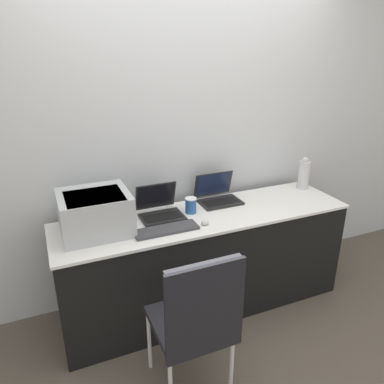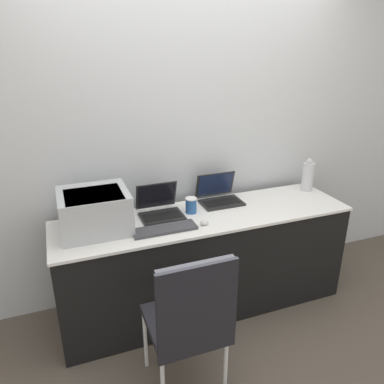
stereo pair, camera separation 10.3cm
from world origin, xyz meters
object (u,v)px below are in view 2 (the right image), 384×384
external_keyboard (165,229)px  chair (191,316)px  laptop_left (160,209)px  mouse (204,223)px  laptop_right (219,196)px  metal_pitcher (308,176)px  coffee_cup (191,205)px  printer (94,210)px

external_keyboard → chair: chair is taller
laptop_left → mouse: laptop_left is taller
chair → laptop_right: bearing=57.8°
metal_pitcher → external_keyboard: bearing=-168.2°
chair → metal_pitcher: bearing=33.2°
coffee_cup → mouse: 0.23m
printer → laptop_right: 0.98m
laptop_right → coffee_cup: bearing=-158.0°
laptop_left → mouse: bearing=-48.0°
coffee_cup → metal_pitcher: metal_pitcher is taller
external_keyboard → mouse: size_ratio=7.49×
mouse → metal_pitcher: bearing=15.9°
mouse → metal_pitcher: (1.07, 0.30, 0.11)m
external_keyboard → coffee_cup: (0.26, 0.20, 0.05)m
laptop_right → external_keyboard: bearing=-149.8°
coffee_cup → chair: chair is taller
external_keyboard → metal_pitcher: metal_pitcher is taller
laptop_left → mouse: 0.36m
coffee_cup → chair: (-0.32, -0.83, -0.26)m
mouse → coffee_cup: bearing=92.9°
mouse → laptop_left: bearing=132.0°
external_keyboard → printer: bearing=157.4°
mouse → chair: bearing=-118.3°
laptop_right → mouse: (-0.27, -0.34, -0.03)m
mouse → laptop_right: bearing=51.6°
coffee_cup → metal_pitcher: bearing=4.1°
printer → external_keyboard: bearing=-22.6°
coffee_cup → metal_pitcher: size_ratio=0.41×
laptop_right → chair: 1.14m
laptop_right → external_keyboard: laptop_right is taller
chair → mouse: bearing=61.7°
coffee_cup → mouse: (0.01, -0.22, -0.04)m
mouse → metal_pitcher: size_ratio=0.21×
printer → mouse: (0.70, -0.20, -0.13)m
external_keyboard → metal_pitcher: 1.38m
printer → mouse: size_ratio=7.73×
printer → external_keyboard: size_ratio=1.03×
laptop_right → mouse: size_ratio=5.52×
mouse → printer: bearing=164.2°
coffee_cup → external_keyboard: bearing=-142.5°
metal_pitcher → chair: metal_pitcher is taller
laptop_right → metal_pitcher: 0.80m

